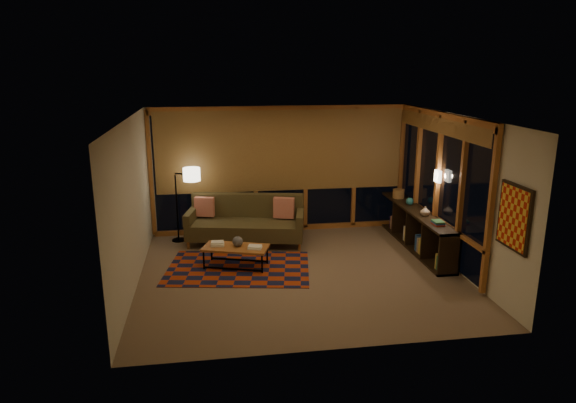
{
  "coord_description": "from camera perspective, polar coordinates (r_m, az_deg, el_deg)",
  "views": [
    {
      "loc": [
        -1.47,
        -8.19,
        3.53
      ],
      "look_at": [
        -0.15,
        0.43,
        1.19
      ],
      "focal_mm": 32.0,
      "sensor_mm": 36.0,
      "label": 1
    }
  ],
  "objects": [
    {
      "name": "coffee_table",
      "position": [
        9.28,
        -5.81,
        -6.13
      ],
      "size": [
        1.25,
        0.86,
        0.38
      ],
      "primitive_type": null,
      "rotation": [
        0.0,
        0.0,
        -0.32
      ],
      "color": "#9D5B26",
      "rests_on": "floor"
    },
    {
      "name": "basket",
      "position": [
        11.19,
        12.18,
        0.86
      ],
      "size": [
        0.29,
        0.29,
        0.18
      ],
      "primitive_type": "cylinder",
      "rotation": [
        0.0,
        0.0,
        0.19
      ],
      "color": "#A87843",
      "rests_on": "bookshelf"
    },
    {
      "name": "floor",
      "position": [
        9.03,
        1.37,
        -7.97
      ],
      "size": [
        5.5,
        5.0,
        0.01
      ],
      "primitive_type": "cube",
      "color": "#897153",
      "rests_on": "ground"
    },
    {
      "name": "pillow_left",
      "position": [
        10.62,
        -9.26,
        -0.8
      ],
      "size": [
        0.42,
        0.23,
        0.39
      ],
      "primitive_type": null,
      "rotation": [
        0.0,
        0.0,
        -0.27
      ],
      "color": "red",
      "rests_on": "sofa"
    },
    {
      "name": "shelf_book_stack",
      "position": [
        9.51,
        16.33,
        -2.27
      ],
      "size": [
        0.24,
        0.3,
        0.08
      ],
      "primitive_type": null,
      "rotation": [
        0.0,
        0.0,
        0.2
      ],
      "color": "white",
      "rests_on": "bookshelf"
    },
    {
      "name": "window_wall_back",
      "position": [
        10.94,
        -0.81,
        3.53
      ],
      "size": [
        5.3,
        0.16,
        2.6
      ],
      "primitive_type": null,
      "color": "#9D5B26",
      "rests_on": "walls"
    },
    {
      "name": "book_stack_a",
      "position": [
        9.3,
        -7.85,
        -4.66
      ],
      "size": [
        0.27,
        0.22,
        0.07
      ],
      "primitive_type": null,
      "rotation": [
        0.0,
        0.0,
        -0.06
      ],
      "color": "white",
      "rests_on": "coffee_table"
    },
    {
      "name": "floor_lamp",
      "position": [
        10.65,
        -12.26,
        -0.3
      ],
      "size": [
        0.61,
        0.51,
        1.55
      ],
      "primitive_type": null,
      "rotation": [
        0.0,
        0.0,
        -0.38
      ],
      "color": "black",
      "rests_on": "floor"
    },
    {
      "name": "wall_sconce",
      "position": [
        9.76,
        16.3,
        2.71
      ],
      "size": [
        0.12,
        0.18,
        0.22
      ],
      "primitive_type": null,
      "color": "white",
      "rests_on": "walls"
    },
    {
      "name": "book_stack_b",
      "position": [
        9.11,
        -3.71,
        -5.06
      ],
      "size": [
        0.29,
        0.26,
        0.05
      ],
      "primitive_type": null,
      "rotation": [
        0.0,
        0.0,
        -0.26
      ],
      "color": "white",
      "rests_on": "coffee_table"
    },
    {
      "name": "ceiling",
      "position": [
        8.36,
        1.48,
        9.33
      ],
      "size": [
        5.5,
        5.0,
        0.01
      ],
      "primitive_type": "cube",
      "color": "white",
      "rests_on": "walls"
    },
    {
      "name": "bookshelf",
      "position": [
        10.49,
        13.95,
        -2.9
      ],
      "size": [
        0.4,
        3.05,
        0.76
      ],
      "primitive_type": null,
      "color": "black",
      "rests_on": "floor"
    },
    {
      "name": "window_wall_right",
      "position": [
        9.96,
        16.17,
        1.78
      ],
      "size": [
        0.16,
        3.7,
        2.6
      ],
      "primitive_type": null,
      "color": "#9D5B26",
      "rests_on": "walls"
    },
    {
      "name": "area_rug",
      "position": [
        9.28,
        -5.54,
        -7.37
      ],
      "size": [
        2.75,
        2.07,
        0.01
      ],
      "primitive_type": "cube",
      "rotation": [
        0.0,
        0.0,
        -0.17
      ],
      "color": "#A4310F",
      "rests_on": "floor"
    },
    {
      "name": "ceramic_pot",
      "position": [
        9.21,
        -5.62,
        -4.41
      ],
      "size": [
        0.21,
        0.21,
        0.19
      ],
      "primitive_type": "sphere",
      "rotation": [
        0.0,
        0.0,
        -0.1
      ],
      "color": "black",
      "rests_on": "coffee_table"
    },
    {
      "name": "walls",
      "position": [
        8.6,
        1.42,
        0.34
      ],
      "size": [
        5.51,
        5.01,
        2.7
      ],
      "color": "beige",
      "rests_on": "floor"
    },
    {
      "name": "wall_art",
      "position": [
        7.87,
        23.78,
        -1.61
      ],
      "size": [
        0.06,
        0.74,
        0.94
      ],
      "primitive_type": null,
      "color": "red",
      "rests_on": "walls"
    },
    {
      "name": "pillow_right",
      "position": [
        10.4,
        -0.46,
        -0.88
      ],
      "size": [
        0.44,
        0.26,
        0.42
      ],
      "primitive_type": null,
      "rotation": [
        0.0,
        0.0,
        -0.31
      ],
      "color": "red",
      "rests_on": "sofa"
    },
    {
      "name": "vase",
      "position": [
        9.99,
        14.99,
        -1.02
      ],
      "size": [
        0.18,
        0.18,
        0.18
      ],
      "primitive_type": "imported",
      "rotation": [
        0.0,
        0.0,
        -0.02
      ],
      "color": "tan",
      "rests_on": "bookshelf"
    },
    {
      "name": "teal_bowl",
      "position": [
        10.68,
        13.37,
        0.01
      ],
      "size": [
        0.16,
        0.16,
        0.15
      ],
      "primitive_type": "sphere",
      "rotation": [
        0.0,
        0.0,
        0.08
      ],
      "color": "#226769",
      "rests_on": "bookshelf"
    },
    {
      "name": "sofa",
      "position": [
        10.36,
        -4.73,
        -2.2
      ],
      "size": [
        2.45,
        1.38,
        0.94
      ],
      "primitive_type": null,
      "rotation": [
        0.0,
        0.0,
        -0.2
      ],
      "color": "brown",
      "rests_on": "floor"
    }
  ]
}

